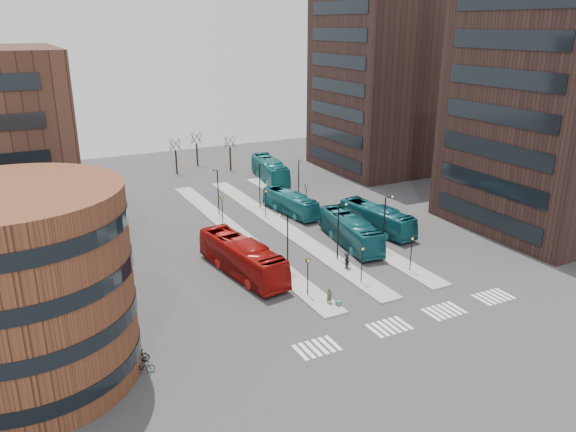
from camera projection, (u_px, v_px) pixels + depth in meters
name	position (u px, v px, depth m)	size (l,w,h in m)	color
ground	(430.00, 347.00, 44.13)	(160.00, 160.00, 0.00)	#2D2D30
island_left	(238.00, 234.00, 67.62)	(2.50, 45.00, 0.15)	gray
island_mid	(282.00, 226.00, 70.21)	(2.50, 45.00, 0.15)	gray
island_right	(324.00, 219.00, 72.81)	(2.50, 45.00, 0.15)	gray
suitcase	(338.00, 304.00, 50.31)	(0.46, 0.36, 0.57)	navy
red_bus	(242.00, 257.00, 56.46)	(3.07, 13.11, 3.65)	#980F0B
teal_bus_a	(350.00, 231.00, 64.22)	(2.79, 11.92, 3.32)	#12535E
teal_bus_b	(290.00, 203.00, 74.84)	(2.45, 10.47, 2.92)	#166470
teal_bus_c	(377.00, 218.00, 68.49)	(2.67, 11.39, 3.17)	#13525F
teal_bus_d	(270.00, 170.00, 90.43)	(3.01, 12.88, 3.59)	#166A6E
traveller	(329.00, 296.00, 50.61)	(0.59, 0.39, 1.61)	#494A2C
commuter_a	(251.00, 274.00, 54.83)	(0.86, 0.67, 1.77)	black
commuter_b	(347.00, 263.00, 57.62)	(0.93, 0.39, 1.59)	black
commuter_c	(347.00, 260.00, 58.03)	(1.17, 0.67, 1.80)	black
bicycle_near	(142.00, 368.00, 40.64)	(0.62, 1.79, 0.94)	gray
bicycle_mid	(137.00, 356.00, 41.96)	(0.52, 1.85, 1.11)	gray
bicycle_far	(137.00, 356.00, 42.19)	(0.56, 1.60, 0.84)	gray
crosswalk_stripes	(415.00, 319.00, 48.25)	(22.35, 2.40, 0.01)	silver
round_building	(20.00, 289.00, 38.17)	(15.16, 15.16, 14.00)	brown
tower_near	(560.00, 105.00, 66.56)	(20.12, 20.00, 30.00)	#301E1A
tower_far	(387.00, 80.00, 95.16)	(20.12, 20.00, 30.00)	#301E1A
sign_poles	(307.00, 226.00, 63.39)	(12.45, 22.12, 3.65)	black
lamp_posts	(294.00, 203.00, 67.67)	(14.04, 20.24, 6.12)	black
bare_trees	(201.00, 154.00, 97.12)	(10.97, 8.14, 5.90)	black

